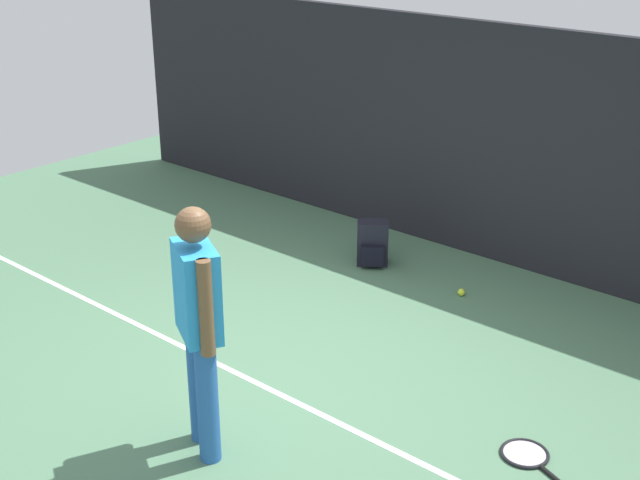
{
  "coord_description": "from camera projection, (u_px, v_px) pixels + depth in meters",
  "views": [
    {
      "loc": [
        3.87,
        -4.11,
        3.48
      ],
      "look_at": [
        0.0,
        0.4,
        1.0
      ],
      "focal_mm": 48.59,
      "sensor_mm": 36.0,
      "label": 1
    }
  ],
  "objects": [
    {
      "name": "back_fence",
      "position": [
        498.0,
        146.0,
        8.21
      ],
      "size": [
        10.0,
        0.1,
        2.29
      ],
      "primitive_type": "cube",
      "color": "black",
      "rests_on": "ground"
    },
    {
      "name": "tennis_ball_near_player",
      "position": [
        461.0,
        292.0,
        7.82
      ],
      "size": [
        0.07,
        0.07,
        0.07
      ],
      "primitive_type": "sphere",
      "color": "#CCE033",
      "rests_on": "ground"
    },
    {
      "name": "tennis_racket",
      "position": [
        528.0,
        456.0,
        5.63
      ],
      "size": [
        0.63,
        0.42,
        0.03
      ],
      "rotation": [
        0.0,
        0.0,
        2.76
      ],
      "color": "black",
      "rests_on": "ground"
    },
    {
      "name": "court_line",
      "position": [
        267.0,
        388.0,
        6.4
      ],
      "size": [
        9.0,
        0.05,
        0.0
      ],
      "primitive_type": "cube",
      "color": "white",
      "rests_on": "ground"
    },
    {
      "name": "tennis_player",
      "position": [
        199.0,
        318.0,
        5.36
      ],
      "size": [
        0.48,
        0.38,
        1.7
      ],
      "rotation": [
        0.0,
        0.0,
        -0.5
      ],
      "color": "#2659A5",
      "rests_on": "ground"
    },
    {
      "name": "ground_plane",
      "position": [
        286.0,
        377.0,
        6.55
      ],
      "size": [
        12.0,
        12.0,
        0.0
      ],
      "primitive_type": "plane",
      "color": "#4C7556"
    },
    {
      "name": "backpack",
      "position": [
        372.0,
        244.0,
        8.4
      ],
      "size": [
        0.38,
        0.38,
        0.44
      ],
      "rotation": [
        0.0,
        0.0,
        0.66
      ],
      "color": "black",
      "rests_on": "ground"
    }
  ]
}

